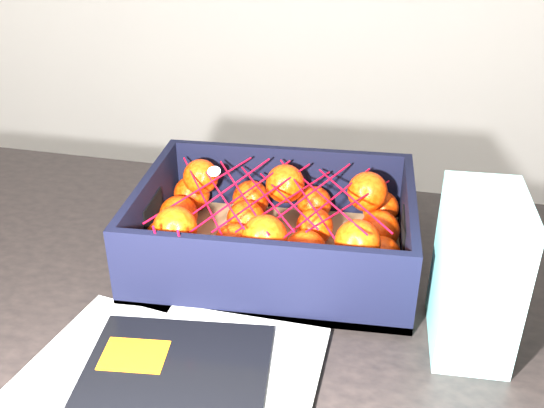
# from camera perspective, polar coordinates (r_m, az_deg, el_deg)

# --- Properties ---
(table) EXTENTS (1.26, 0.90, 0.75)m
(table) POSITION_cam_1_polar(r_m,az_deg,el_deg) (0.93, -6.93, -13.72)
(table) COLOR black
(table) RESTS_ON ground
(magazine_stack) EXTENTS (0.38, 0.33, 0.02)m
(magazine_stack) POSITION_cam_1_polar(r_m,az_deg,el_deg) (0.73, -10.01, -16.87)
(magazine_stack) COLOR #BBBAB6
(magazine_stack) RESTS_ON table
(produce_crate) EXTENTS (0.39, 0.29, 0.12)m
(produce_crate) POSITION_cam_1_polar(r_m,az_deg,el_deg) (0.93, 0.28, -3.07)
(produce_crate) COLOR brown
(produce_crate) RESTS_ON table
(clementine_heap) EXTENTS (0.37, 0.27, 0.11)m
(clementine_heap) POSITION_cam_1_polar(r_m,az_deg,el_deg) (0.92, 0.03, -2.12)
(clementine_heap) COLOR #EB3004
(clementine_heap) RESTS_ON produce_crate
(mesh_net) EXTENTS (0.33, 0.26, 0.09)m
(mesh_net) POSITION_cam_1_polar(r_m,az_deg,el_deg) (0.89, -0.22, 0.41)
(mesh_net) COLOR red
(mesh_net) RESTS_ON clementine_heap
(retail_carton) EXTENTS (0.09, 0.13, 0.20)m
(retail_carton) POSITION_cam_1_polar(r_m,az_deg,el_deg) (0.78, 18.02, -6.02)
(retail_carton) COLOR white
(retail_carton) RESTS_ON table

